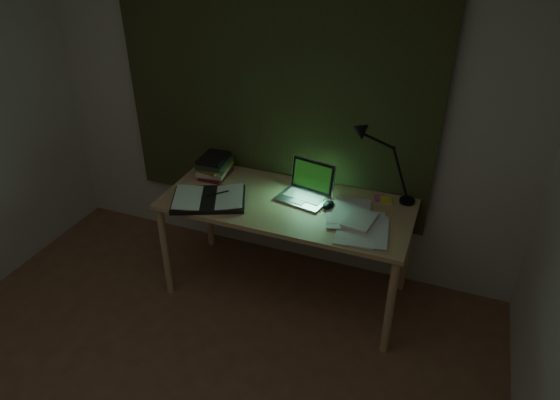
# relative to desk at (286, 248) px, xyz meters

# --- Properties ---
(wall_back) EXTENTS (3.50, 0.00, 2.50)m
(wall_back) POSITION_rel_desk_xyz_m (-0.25, 0.43, 0.88)
(wall_back) COLOR beige
(wall_back) RESTS_ON ground
(curtain) EXTENTS (2.20, 0.06, 2.00)m
(curtain) POSITION_rel_desk_xyz_m (-0.25, 0.39, 1.08)
(curtain) COLOR #2E341A
(curtain) RESTS_ON wall_back
(desk) EXTENTS (1.61, 0.70, 0.73)m
(desk) POSITION_rel_desk_xyz_m (0.00, 0.00, 0.00)
(desk) COLOR tan
(desk) RESTS_ON floor
(laptop) EXTENTS (0.38, 0.41, 0.23)m
(laptop) POSITION_rel_desk_xyz_m (0.08, 0.07, 0.48)
(laptop) COLOR silver
(laptop) RESTS_ON desk
(open_textbook) EXTENTS (0.55, 0.49, 0.04)m
(open_textbook) POSITION_rel_desk_xyz_m (-0.48, -0.17, 0.39)
(open_textbook) COLOR silver
(open_textbook) RESTS_ON desk
(book_stack) EXTENTS (0.19, 0.23, 0.15)m
(book_stack) POSITION_rel_desk_xyz_m (-0.60, 0.17, 0.44)
(book_stack) COLOR silver
(book_stack) RESTS_ON desk
(loose_papers) EXTENTS (0.45, 0.47, 0.02)m
(loose_papers) POSITION_rel_desk_xyz_m (0.44, -0.03, 0.38)
(loose_papers) COLOR silver
(loose_papers) RESTS_ON desk
(mouse) EXTENTS (0.08, 0.11, 0.04)m
(mouse) POSITION_rel_desk_xyz_m (0.27, 0.04, 0.39)
(mouse) COLOR black
(mouse) RESTS_ON desk
(sticky_yellow) EXTENTS (0.09, 0.09, 0.02)m
(sticky_yellow) POSITION_rel_desk_xyz_m (0.60, 0.25, 0.38)
(sticky_yellow) COLOR gold
(sticky_yellow) RESTS_ON desk
(sticky_pink) EXTENTS (0.09, 0.09, 0.01)m
(sticky_pink) POSITION_rel_desk_xyz_m (0.55, 0.26, 0.37)
(sticky_pink) COLOR #C94E8B
(sticky_pink) RESTS_ON desk
(desk_lamp) EXTENTS (0.36, 0.29, 0.54)m
(desk_lamp) POSITION_rel_desk_xyz_m (0.72, 0.28, 0.64)
(desk_lamp) COLOR black
(desk_lamp) RESTS_ON desk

